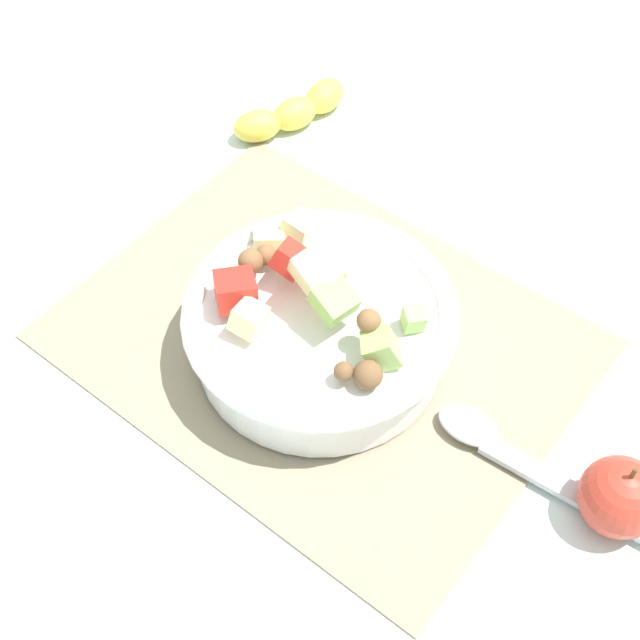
{
  "coord_description": "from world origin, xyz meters",
  "views": [
    {
      "loc": [
        0.31,
        -0.39,
        0.67
      ],
      "look_at": [
        0.01,
        -0.01,
        0.05
      ],
      "focal_mm": 50.0,
      "sensor_mm": 36.0,
      "label": 1
    }
  ],
  "objects_px": {
    "serving_spoon": "(508,451)",
    "whole_apple": "(620,497)",
    "banana_whole": "(293,112)",
    "salad_bowl": "(319,324)"
  },
  "relations": [
    {
      "from": "serving_spoon",
      "to": "whole_apple",
      "type": "relative_size",
      "value": 2.59
    },
    {
      "from": "serving_spoon",
      "to": "banana_whole",
      "type": "distance_m",
      "value": 0.47
    },
    {
      "from": "serving_spoon",
      "to": "banana_whole",
      "type": "height_order",
      "value": "banana_whole"
    },
    {
      "from": "banana_whole",
      "to": "whole_apple",
      "type": "bearing_deg",
      "value": -23.07
    },
    {
      "from": "whole_apple",
      "to": "banana_whole",
      "type": "xyz_separation_m",
      "value": [
        -0.51,
        0.22,
        -0.02
      ]
    },
    {
      "from": "salad_bowl",
      "to": "banana_whole",
      "type": "relative_size",
      "value": 1.64
    },
    {
      "from": "salad_bowl",
      "to": "banana_whole",
      "type": "distance_m",
      "value": 0.33
    },
    {
      "from": "salad_bowl",
      "to": "serving_spoon",
      "type": "bearing_deg",
      "value": 3.81
    },
    {
      "from": "serving_spoon",
      "to": "whole_apple",
      "type": "height_order",
      "value": "whole_apple"
    },
    {
      "from": "serving_spoon",
      "to": "banana_whole",
      "type": "xyz_separation_m",
      "value": [
        -0.42,
        0.22,
        0.01
      ]
    }
  ]
}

